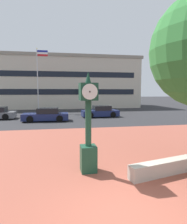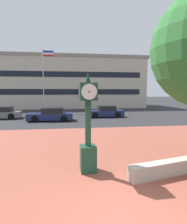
% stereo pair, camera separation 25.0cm
% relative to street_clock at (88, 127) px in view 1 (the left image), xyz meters
% --- Properties ---
extents(ground_plane, '(200.00, 200.00, 0.00)m').
position_rel_street_clock_xyz_m(ground_plane, '(0.62, -2.69, -1.62)').
color(ground_plane, '#262628').
extents(plaza_brick_paving, '(44.00, 14.98, 0.01)m').
position_rel_street_clock_xyz_m(plaza_brick_paving, '(0.62, 0.80, -1.62)').
color(plaza_brick_paving, brown).
rests_on(plaza_brick_paving, ground).
extents(planter_wall, '(3.20, 1.15, 0.50)m').
position_rel_street_clock_xyz_m(planter_wall, '(2.77, -0.69, -1.37)').
color(planter_wall, '#ADA393').
rests_on(planter_wall, ground).
extents(street_clock, '(0.62, 0.72, 3.58)m').
position_rel_street_clock_xyz_m(street_clock, '(0.00, 0.00, 0.00)').
color(street_clock, '#19422D').
rests_on(street_clock, ground).
extents(car_street_mid, '(4.23, 2.04, 1.28)m').
position_rel_street_clock_xyz_m(car_street_mid, '(3.59, 14.77, -1.05)').
color(car_street_mid, navy).
rests_on(car_street_mid, ground).
extents(car_street_far, '(4.44, 1.88, 1.28)m').
position_rel_street_clock_xyz_m(car_street_far, '(-2.32, 12.64, -1.05)').
color(car_street_far, navy).
rests_on(car_street_far, ground).
extents(flagpole_primary, '(1.55, 0.14, 8.92)m').
position_rel_street_clock_xyz_m(flagpole_primary, '(-3.86, 21.82, 3.53)').
color(flagpole_primary, silver).
rests_on(flagpole_primary, ground).
extents(civic_building, '(27.61, 11.57, 9.03)m').
position_rel_street_clock_xyz_m(civic_building, '(-0.44, 30.99, 2.91)').
color(civic_building, beige).
rests_on(civic_building, ground).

